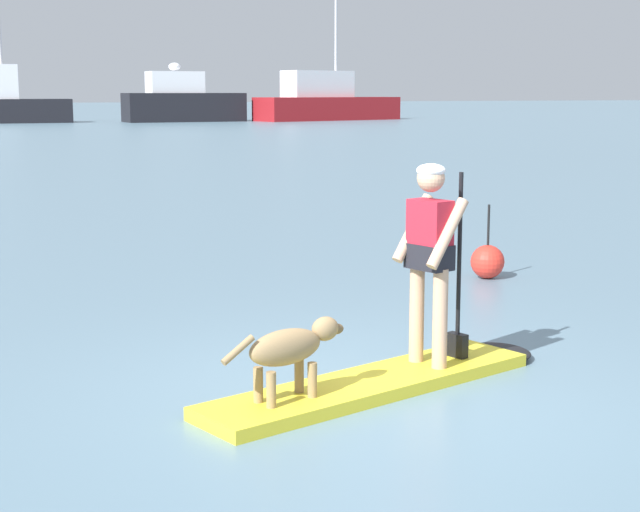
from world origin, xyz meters
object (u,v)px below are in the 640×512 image
at_px(paddleboard, 392,379).
at_px(moored_boat_starboard, 182,102).
at_px(person_paddler, 431,250).
at_px(dog, 291,348).
at_px(moored_boat_far_port, 326,102).
at_px(marker_buoy, 487,261).

height_order(paddleboard, moored_boat_starboard, moored_boat_starboard).
height_order(person_paddler, dog, person_paddler).
relative_size(paddleboard, person_paddler, 2.02).
bearing_deg(paddleboard, person_paddler, 16.52).
distance_m(paddleboard, person_paddler, 1.07).
distance_m(dog, moored_boat_far_port, 71.93).
distance_m(moored_boat_far_port, marker_buoy, 66.87).
bearing_deg(person_paddler, moored_boat_far_port, 67.47).
height_order(paddleboard, marker_buoy, marker_buoy).
distance_m(moored_boat_starboard, moored_boat_far_port, 11.52).
distance_m(person_paddler, moored_boat_far_port, 71.02).
relative_size(person_paddler, moored_boat_far_port, 0.13).
bearing_deg(dog, person_paddler, 16.52).
xyz_separation_m(paddleboard, dog, (-0.96, -0.28, 0.42)).
bearing_deg(moored_boat_starboard, moored_boat_far_port, -4.27).
bearing_deg(moored_boat_far_port, person_paddler, -112.53).
height_order(dog, moored_boat_starboard, moored_boat_starboard).
height_order(paddleboard, dog, dog).
distance_m(person_paddler, marker_buoy, 4.43).
relative_size(paddleboard, moored_boat_far_port, 0.25).
xyz_separation_m(person_paddler, marker_buoy, (2.72, 3.39, -0.83)).
bearing_deg(moored_boat_far_port, marker_buoy, -111.50).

